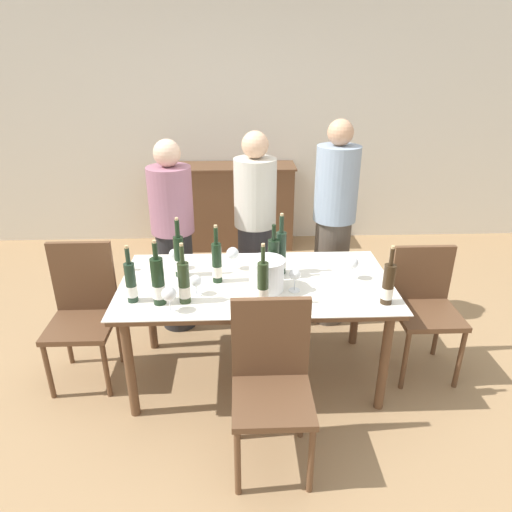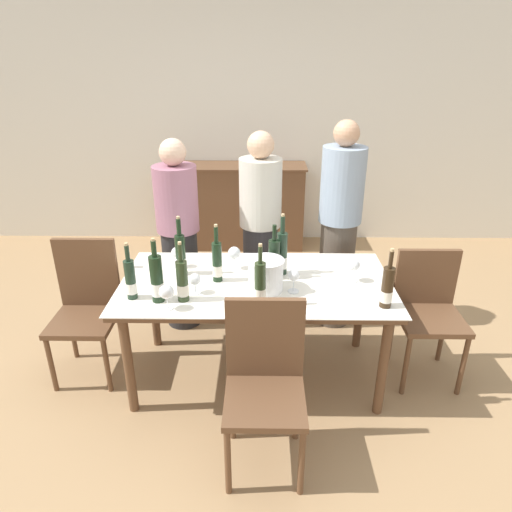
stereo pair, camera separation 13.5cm
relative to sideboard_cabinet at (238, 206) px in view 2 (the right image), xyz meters
name	(u,v)px [view 2 (the right image)]	position (x,y,z in m)	size (l,w,h in m)	color
ground_plane	(256,374)	(0.24, -2.39, -0.48)	(12.00, 12.00, 0.00)	#A37F56
back_wall	(259,119)	(0.24, 0.29, 0.92)	(8.00, 0.10, 2.80)	silver
sideboard_cabinet	(238,206)	(0.00, 0.00, 0.00)	(1.53, 0.46, 0.95)	brown
dining_table	(256,291)	(0.24, -2.39, 0.19)	(1.74, 0.91, 0.74)	brown
ice_bucket	(266,274)	(0.30, -2.50, 0.37)	(0.23, 0.23, 0.20)	white
wine_bottle_0	(131,280)	(-0.50, -2.61, 0.39)	(0.06, 0.06, 0.36)	#1E3323
wine_bottle_1	(260,285)	(0.27, -2.69, 0.40)	(0.07, 0.07, 0.39)	#28381E
wine_bottle_2	(157,280)	(-0.33, -2.64, 0.40)	(0.08, 0.08, 0.40)	black
wine_bottle_3	(274,260)	(0.36, -2.33, 0.39)	(0.08, 0.08, 0.37)	black
wine_bottle_4	(387,288)	(1.00, -2.69, 0.38)	(0.07, 0.07, 0.37)	#332314
wine_bottle_5	(282,254)	(0.41, -2.26, 0.41)	(0.07, 0.07, 0.42)	#1E3323
wine_bottle_6	(181,255)	(-0.25, -2.28, 0.40)	(0.07, 0.07, 0.40)	black
wine_bottle_7	(217,262)	(-0.01, -2.38, 0.40)	(0.06, 0.06, 0.39)	black
wine_bottle_8	(182,282)	(-0.19, -2.63, 0.39)	(0.07, 0.07, 0.38)	#28381E
wine_glass_0	(234,253)	(0.09, -2.19, 0.38)	(0.09, 0.09, 0.16)	white
wine_glass_1	(354,266)	(0.86, -2.37, 0.37)	(0.08, 0.08, 0.15)	white
wine_glass_2	(177,253)	(-0.30, -2.18, 0.37)	(0.07, 0.07, 0.14)	white
wine_glass_3	(167,292)	(-0.26, -2.74, 0.37)	(0.09, 0.09, 0.15)	white
wine_glass_4	(294,276)	(0.47, -2.52, 0.37)	(0.07, 0.07, 0.15)	white
wine_glass_5	(195,280)	(-0.13, -2.54, 0.35)	(0.07, 0.07, 0.13)	white
chair_near_front	(265,375)	(0.30, -3.07, 0.06)	(0.42, 0.42, 0.94)	brown
chair_right_end	(428,305)	(1.41, -2.31, 0.05)	(0.42, 0.42, 0.89)	brown
chair_left_end	(86,301)	(-0.92, -2.29, 0.06)	(0.42, 0.42, 0.95)	brown
person_host	(179,238)	(-0.37, -1.70, 0.29)	(0.33, 0.33, 1.53)	#262628
person_guest_left	(260,231)	(0.27, -1.59, 0.31)	(0.33, 0.33, 1.57)	#2D2D33
person_guest_right	(339,229)	(0.88, -1.66, 0.36)	(0.33, 0.33, 1.66)	#51473D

